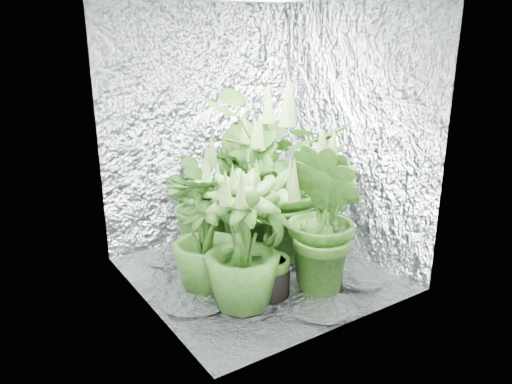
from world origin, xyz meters
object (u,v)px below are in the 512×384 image
object	(u,v)px
plant_h	(242,246)
circulation_fan	(291,217)
plant_c	(245,197)
plant_g	(325,219)
plant_b	(262,196)
plant_f	(269,236)
plant_a	(208,200)
plant_d	(205,236)
plant_e	(280,178)

from	to	relation	value
plant_h	circulation_fan	bearing A→B (deg)	38.45
plant_c	plant_g	size ratio (longest dim) A/B	1.02
plant_c	plant_g	bearing A→B (deg)	-73.44
plant_b	plant_g	xyz separation A→B (m)	(-0.08, -0.82, 0.09)
plant_f	plant_h	distance (m)	0.24
plant_a	plant_d	distance (m)	0.61
plant_a	plant_f	bearing A→B (deg)	-89.57
plant_a	plant_f	distance (m)	0.78
plant_e	circulation_fan	world-z (taller)	plant_e
plant_d	plant_h	world-z (taller)	plant_h
plant_c	plant_d	distance (m)	0.50
plant_a	plant_e	bearing A→B (deg)	-45.13
plant_a	plant_g	distance (m)	1.00
plant_d	plant_g	world-z (taller)	plant_g
plant_d	circulation_fan	size ratio (longest dim) A/B	2.32
plant_b	plant_f	distance (m)	0.77
plant_g	plant_d	bearing A→B (deg)	146.71
plant_g	plant_h	distance (m)	0.56
plant_b	plant_h	distance (m)	0.95
plant_c	plant_g	xyz separation A→B (m)	(0.19, -0.63, -0.01)
plant_a	plant_f	world-z (taller)	plant_f
plant_a	plant_c	xyz separation A→B (m)	(0.13, -0.31, 0.09)
plant_f	plant_h	size ratio (longest dim) A/B	1.00
plant_b	plant_h	bearing A→B (deg)	-131.29
plant_c	plant_e	distance (m)	0.28
plant_h	circulation_fan	size ratio (longest dim) A/B	2.44
plant_b	circulation_fan	size ratio (longest dim) A/B	2.43
plant_c	plant_f	distance (m)	0.50
plant_b	plant_e	distance (m)	0.34
plant_d	plant_e	size ratio (longest dim) A/B	0.58
plant_a	plant_h	size ratio (longest dim) A/B	0.98
plant_b	plant_e	size ratio (longest dim) A/B	0.61
plant_g	plant_a	bearing A→B (deg)	108.64
plant_g	plant_b	bearing A→B (deg)	84.18
plant_b	circulation_fan	distance (m)	0.39
plant_b	plant_c	world-z (taller)	plant_c
plant_d	circulation_fan	world-z (taller)	plant_d
plant_g	circulation_fan	bearing A→B (deg)	65.29
plant_e	plant_h	size ratio (longest dim) A/B	1.63
plant_a	plant_c	distance (m)	0.35
plant_c	plant_d	bearing A→B (deg)	-153.45
plant_e	plant_g	size ratio (longest dim) A/B	1.38
plant_h	circulation_fan	distance (m)	1.21
plant_b	circulation_fan	xyz separation A→B (m)	(0.31, 0.03, -0.25)
plant_f	plant_a	bearing A→B (deg)	90.43
plant_a	plant_b	size ratio (longest dim) A/B	0.98
plant_b	plant_f	bearing A→B (deg)	-120.94
plant_e	plant_g	bearing A→B (deg)	-96.16
plant_d	plant_f	distance (m)	0.40
plant_f	plant_h	world-z (taller)	plant_h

